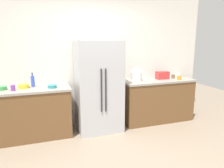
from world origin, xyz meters
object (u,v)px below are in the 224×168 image
(rice_cooker, at_px, (136,74))
(bottle_a, at_px, (33,81))
(cup_d, at_px, (179,78))
(bowl_b, at_px, (24,86))
(refrigerator, at_px, (98,87))
(bowl_a, at_px, (52,86))
(bowl_c, at_px, (2,88))
(cup_b, at_px, (13,88))
(toaster, at_px, (162,75))
(cup_a, at_px, (179,75))
(cup_c, at_px, (173,76))

(rice_cooker, distance_m, bottle_a, 2.03)
(bottle_a, height_order, cup_d, bottle_a)
(bottle_a, height_order, bowl_b, bottle_a)
(refrigerator, height_order, bowl_a, refrigerator)
(bottle_a, height_order, bowl_c, bottle_a)
(cup_b, xyz_separation_m, bowl_a, (0.63, 0.00, -0.02))
(bowl_a, bearing_deg, cup_b, -179.63)
(toaster, relative_size, rice_cooker, 0.97)
(cup_a, xyz_separation_m, cup_c, (-0.21, -0.09, 0.00))
(cup_b, distance_m, bowl_a, 0.64)
(cup_b, relative_size, bowl_a, 0.62)
(toaster, xyz_separation_m, bowl_b, (-2.80, 0.02, -0.05))
(cup_c, bearing_deg, bowl_c, 179.89)
(toaster, xyz_separation_m, cup_a, (0.49, 0.09, -0.04))
(cup_a, xyz_separation_m, bowl_c, (-3.63, -0.08, -0.01))
(rice_cooker, xyz_separation_m, bowl_c, (-2.52, -0.00, -0.10))
(bowl_c, bearing_deg, bowl_a, -8.41)
(cup_d, distance_m, bowl_b, 3.11)
(rice_cooker, relative_size, bowl_c, 1.82)
(refrigerator, bearing_deg, cup_b, -179.32)
(refrigerator, distance_m, bowl_c, 1.68)
(refrigerator, xyz_separation_m, cup_d, (1.78, -0.08, 0.08))
(rice_cooker, height_order, bottle_a, rice_cooker)
(toaster, distance_m, cup_b, 2.96)
(refrigerator, xyz_separation_m, cup_b, (-1.49, -0.02, 0.09))
(cup_a, xyz_separation_m, bowl_b, (-3.29, -0.06, -0.01))
(cup_b, relative_size, cup_c, 1.13)
(bowl_a, bearing_deg, bowl_b, 163.50)
(bottle_a, height_order, cup_c, bottle_a)
(cup_a, xyz_separation_m, cup_b, (-3.45, -0.21, 0.01))
(rice_cooker, xyz_separation_m, cup_b, (-2.34, -0.13, -0.08))
(toaster, xyz_separation_m, bottle_a, (-2.65, 0.09, 0.02))
(cup_d, bearing_deg, refrigerator, 177.46)
(bowl_a, height_order, bowl_b, bowl_b)
(rice_cooker, xyz_separation_m, cup_a, (1.11, 0.08, -0.09))
(rice_cooker, xyz_separation_m, bottle_a, (-2.03, 0.09, -0.03))
(cup_a, height_order, cup_b, cup_b)
(refrigerator, bearing_deg, rice_cooker, 7.27)
(bowl_c, bearing_deg, rice_cooker, 0.02)
(rice_cooker, relative_size, cup_c, 3.30)
(cup_d, distance_m, bowl_c, 3.45)
(refrigerator, bearing_deg, cup_d, -2.54)
(bowl_a, bearing_deg, cup_a, 4.17)
(toaster, height_order, cup_b, toaster)
(cup_c, bearing_deg, refrigerator, -176.70)
(cup_b, relative_size, cup_d, 1.06)
(refrigerator, xyz_separation_m, cup_c, (1.75, 0.10, 0.08))
(cup_c, relative_size, bowl_a, 0.55)
(bottle_a, relative_size, cup_c, 3.00)
(bowl_a, relative_size, bowl_b, 0.84)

